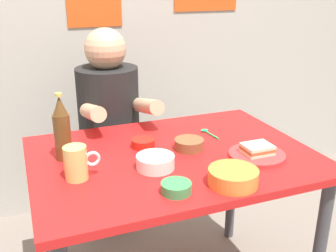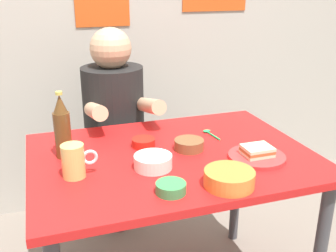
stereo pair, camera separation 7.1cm
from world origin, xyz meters
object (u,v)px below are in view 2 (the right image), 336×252
object	(u,v)px
stool	(117,176)
sandwich	(257,151)
beer_mug	(74,161)
beer_bottle	(62,128)
person_seated	(114,106)
plate_orange	(257,157)
dining_table	(172,175)
dip_bowl_green	(171,187)

from	to	relation	value
stool	sandwich	world-z (taller)	sandwich
sandwich	beer_mug	distance (m)	0.69
beer_bottle	sandwich	bearing A→B (deg)	-19.81
person_seated	plate_orange	xyz separation A→B (m)	(0.41, -0.76, -0.02)
dining_table	beer_mug	world-z (taller)	beer_mug
stool	beer_bottle	bearing A→B (deg)	-119.59
plate_orange	beer_mug	size ratio (longest dim) A/B	1.75
plate_orange	beer_bottle	distance (m)	0.75
stool	sandwich	size ratio (longest dim) A/B	4.09
stool	dip_bowl_green	xyz separation A→B (m)	(0.01, -0.92, 0.41)
stool	dining_table	bearing A→B (deg)	-80.19
dining_table	plate_orange	xyz separation A→B (m)	(0.30, -0.14, 0.10)
beer_bottle	dining_table	bearing A→B (deg)	-15.10
sandwich	beer_bottle	size ratio (longest dim) A/B	0.42
beer_mug	beer_bottle	size ratio (longest dim) A/B	0.48
sandwich	beer_bottle	xyz separation A→B (m)	(-0.70, 0.25, 0.09)
person_seated	dip_bowl_green	xyz separation A→B (m)	(0.01, -0.91, -0.01)
beer_mug	stool	bearing A→B (deg)	68.61
stool	beer_mug	distance (m)	0.88
person_seated	sandwich	world-z (taller)	person_seated
stool	sandwich	distance (m)	0.97
person_seated	beer_bottle	bearing A→B (deg)	-120.13
person_seated	beer_mug	bearing A→B (deg)	-111.70
dining_table	beer_mug	xyz separation A→B (m)	(-0.38, -0.07, 0.15)
plate_orange	dip_bowl_green	size ratio (longest dim) A/B	2.20
sandwich	beer_mug	xyz separation A→B (m)	(-0.68, 0.07, 0.03)
sandwich	beer_bottle	distance (m)	0.75
plate_orange	dining_table	bearing A→B (deg)	154.19
dining_table	beer_mug	size ratio (longest dim) A/B	8.73
sandwich	dip_bowl_green	world-z (taller)	sandwich
dip_bowl_green	beer_bottle	bearing A→B (deg)	127.18
dining_table	beer_mug	bearing A→B (deg)	-169.11
sandwich	dining_table	bearing A→B (deg)	154.19
person_seated	dip_bowl_green	bearing A→B (deg)	-89.67
stool	beer_mug	xyz separation A→B (m)	(-0.28, -0.70, 0.45)
dip_bowl_green	person_seated	bearing A→B (deg)	90.33
person_seated	beer_mug	world-z (taller)	person_seated
beer_mug	plate_orange	bearing A→B (deg)	-5.82
beer_mug	person_seated	bearing A→B (deg)	68.30
plate_orange	beer_bottle	xyz separation A→B (m)	(-0.70, 0.25, 0.11)
plate_orange	beer_mug	xyz separation A→B (m)	(-0.68, 0.07, 0.05)
dining_table	sandwich	bearing A→B (deg)	-25.81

